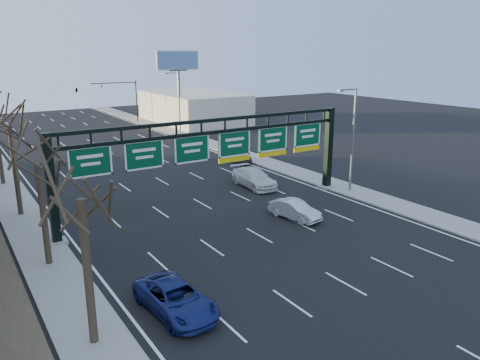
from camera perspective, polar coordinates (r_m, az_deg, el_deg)
ground at (r=30.22m, az=4.54°, el=-7.96°), size 160.00×160.00×0.00m
sidewalk_left at (r=43.77m, az=-26.10°, el=-1.94°), size 3.00×120.00×0.12m
sidewalk_right at (r=52.78m, az=2.44°, el=2.45°), size 3.00×120.00×0.12m
lane_markings at (r=46.78m, az=-10.47°, el=0.41°), size 21.60×120.00×0.01m
sign_gantry at (r=35.25m, az=-3.00°, el=3.42°), size 24.60×1.20×7.20m
building_right_distant at (r=81.41m, az=-5.72°, el=8.78°), size 12.00×20.00×5.00m
tree_near at (r=18.93m, az=-19.12°, el=0.76°), size 3.60×3.60×8.86m
tree_gantry at (r=27.66m, az=-23.70°, el=3.99°), size 3.60×3.60×8.48m
tree_mid at (r=37.36m, az=-26.50°, el=7.53°), size 3.60×3.60×9.24m
streetlight_near at (r=41.16m, az=13.51°, el=5.42°), size 2.15×0.22×9.00m
streetlight_far at (r=68.90m, az=-7.53°, el=9.66°), size 2.15×0.22×9.00m
billboard_right at (r=74.19m, az=-7.55°, el=13.16°), size 7.00×0.50×12.00m
traffic_signal_mast at (r=80.43m, az=-16.70°, el=10.28°), size 10.16×0.54×7.00m
car_blue_suv at (r=22.98m, az=-7.86°, el=-14.13°), size 2.74×5.31×1.43m
car_silver_sedan at (r=34.72m, az=6.68°, el=-3.63°), size 2.15×4.33×1.36m
car_white_wagon at (r=42.54m, az=1.72°, el=0.26°), size 2.54×5.65×1.61m
car_grey_far at (r=52.10m, az=-0.35°, el=3.12°), size 2.52×4.88×1.59m
car_silver_distant at (r=54.80m, az=-19.32°, el=2.90°), size 2.74×5.32×1.67m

